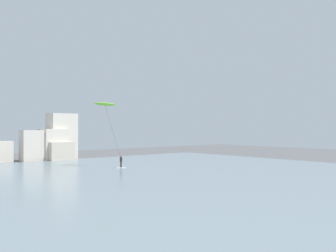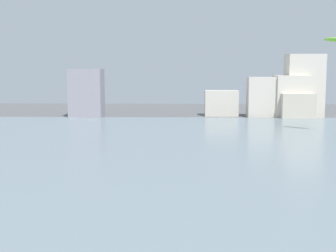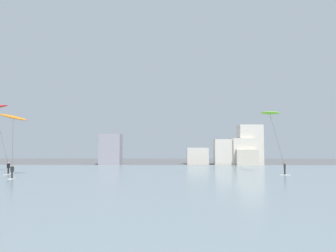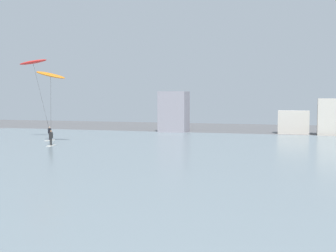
% 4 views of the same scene
% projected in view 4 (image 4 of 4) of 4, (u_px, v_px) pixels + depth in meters
% --- Properties ---
extents(water_bay, '(84.00, 52.00, 0.10)m').
position_uv_depth(water_bay, '(238.00, 161.00, 35.68)').
color(water_bay, gray).
rests_on(water_bay, ground).
extents(far_shore_buildings, '(31.93, 5.31, 7.92)m').
position_uv_depth(far_shore_buildings, '(316.00, 114.00, 60.02)').
color(far_shore_buildings, gray).
rests_on(far_shore_buildings, ground).
extents(kitesurfer_red, '(5.01, 3.15, 9.91)m').
position_uv_depth(kitesurfer_red, '(35.00, 68.00, 53.11)').
color(kitesurfer_red, silver).
rests_on(kitesurfer_red, water_bay).
extents(kitesurfer_orange, '(3.45, 3.59, 8.20)m').
position_uv_depth(kitesurfer_orange, '(51.00, 80.00, 47.74)').
color(kitesurfer_orange, silver).
rests_on(kitesurfer_orange, water_bay).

